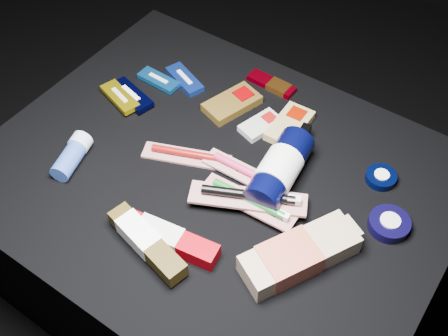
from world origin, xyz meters
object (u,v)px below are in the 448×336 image
Objects in this scene: lotion_bottle at (279,170)px; deodorant_stick at (72,156)px; toothpaste_carton_red at (167,238)px; bodywash_bottle at (298,255)px.

lotion_bottle is 2.11× the size of deodorant_stick.
lotion_bottle reaches higher than toothpaste_carton_red.
bodywash_bottle is at bearing 16.11° from toothpaste_carton_red.
lotion_bottle reaches higher than deodorant_stick.
toothpaste_carton_red is at bearing -24.72° from deodorant_stick.
lotion_bottle is 0.27m from toothpaste_carton_red.
deodorant_stick is (-0.39, -0.21, -0.02)m from lotion_bottle.
lotion_bottle is at bearing 60.10° from toothpaste_carton_red.
bodywash_bottle is 0.53m from deodorant_stick.
deodorant_stick is (-0.52, -0.06, -0.00)m from bodywash_bottle.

